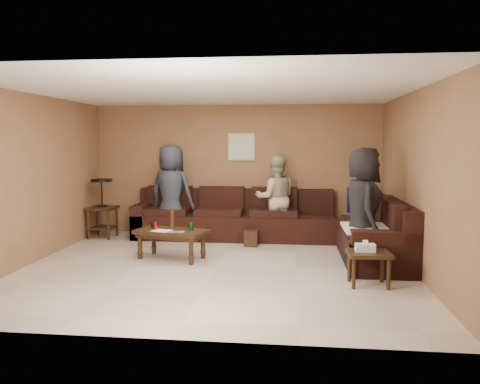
# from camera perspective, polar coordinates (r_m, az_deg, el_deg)

# --- Properties ---
(room) EXTENTS (5.60, 5.50, 2.50)m
(room) POSITION_cam_1_polar(r_m,az_deg,el_deg) (6.58, -2.98, 4.99)
(room) COLOR beige
(room) RESTS_ON ground
(sectional_sofa) EXTENTS (4.65, 2.90, 0.97)m
(sectional_sofa) POSITION_cam_1_polar(r_m,az_deg,el_deg) (8.14, 4.47, -4.27)
(sectional_sofa) COLOR black
(sectional_sofa) RESTS_ON ground
(coffee_table) EXTENTS (1.18, 0.81, 0.73)m
(coffee_table) POSITION_cam_1_polar(r_m,az_deg,el_deg) (7.27, -8.38, -5.11)
(coffee_table) COLOR #301E10
(coffee_table) RESTS_ON ground
(end_table_left) EXTENTS (0.51, 0.51, 1.11)m
(end_table_left) POSITION_cam_1_polar(r_m,az_deg,el_deg) (9.12, -16.44, -1.78)
(end_table_left) COLOR #301E10
(end_table_left) RESTS_ON ground
(side_table_right) EXTENTS (0.54, 0.45, 0.58)m
(side_table_right) POSITION_cam_1_polar(r_m,az_deg,el_deg) (6.08, 15.35, -7.53)
(side_table_right) COLOR #301E10
(side_table_right) RESTS_ON ground
(waste_bin) EXTENTS (0.23, 0.23, 0.27)m
(waste_bin) POSITION_cam_1_polar(r_m,az_deg,el_deg) (8.11, 1.38, -5.65)
(waste_bin) COLOR #301E10
(waste_bin) RESTS_ON ground
(wall_art) EXTENTS (0.52, 0.04, 0.52)m
(wall_art) POSITION_cam_1_polar(r_m,az_deg,el_deg) (9.02, 0.17, 5.53)
(wall_art) COLOR tan
(wall_art) RESTS_ON ground
(person_left) EXTENTS (0.97, 0.76, 1.74)m
(person_left) POSITION_cam_1_polar(r_m,az_deg,el_deg) (8.73, -8.34, -0.02)
(person_left) COLOR #2A303B
(person_left) RESTS_ON ground
(person_middle) EXTENTS (0.83, 0.69, 1.55)m
(person_middle) POSITION_cam_1_polar(r_m,az_deg,el_deg) (8.52, 4.38, -0.74)
(person_middle) COLOR tan
(person_middle) RESTS_ON ground
(person_right) EXTENTS (0.60, 0.87, 1.72)m
(person_right) POSITION_cam_1_polar(r_m,az_deg,el_deg) (6.85, 14.76, -1.91)
(person_right) COLOR black
(person_right) RESTS_ON ground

